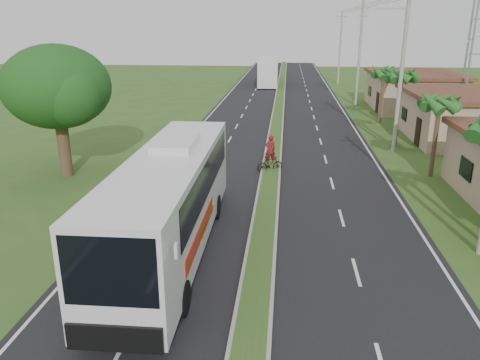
{
  "coord_description": "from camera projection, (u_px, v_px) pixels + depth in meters",
  "views": [
    {
      "loc": [
        0.8,
        -15.26,
        8.44
      ],
      "look_at": [
        -1.18,
        4.72,
        1.8
      ],
      "focal_mm": 35.0,
      "sensor_mm": 36.0,
      "label": 1
    }
  ],
  "objects": [
    {
      "name": "utility_pole_d",
      "position": [
        340.0,
        47.0,
        69.44
      ],
      "size": [
        1.6,
        0.28,
        10.5
      ],
      "color": "gray",
      "rests_on": "ground"
    },
    {
      "name": "road_asphalt",
      "position": [
        275.0,
        141.0,
        36.04
      ],
      "size": [
        14.0,
        160.0,
        0.02
      ],
      "primitive_type": "cube",
      "color": "black",
      "rests_on": "ground"
    },
    {
      "name": "utility_pole_b",
      "position": [
        402.0,
        60.0,
        31.39
      ],
      "size": [
        3.2,
        0.28,
        12.0
      ],
      "color": "gray",
      "rests_on": "ground"
    },
    {
      "name": "shade_tree",
      "position": [
        55.0,
        90.0,
        26.17
      ],
      "size": [
        6.3,
        6.0,
        7.54
      ],
      "color": "#473321",
      "rests_on": "ground"
    },
    {
      "name": "palm_verge_b",
      "position": [
        440.0,
        102.0,
        26.23
      ],
      "size": [
        2.4,
        2.4,
        5.05
      ],
      "color": "#473321",
      "rests_on": "ground"
    },
    {
      "name": "shop_far",
      "position": [
        412.0,
        91.0,
        49.24
      ],
      "size": [
        8.6,
        11.6,
        3.82
      ],
      "color": "tan",
      "rests_on": "ground"
    },
    {
      "name": "shop_mid",
      "position": [
        458.0,
        115.0,
        36.03
      ],
      "size": [
        7.6,
        10.6,
        3.67
      ],
      "color": "tan",
      "rests_on": "ground"
    },
    {
      "name": "motorcyclist",
      "position": [
        270.0,
        159.0,
        28.08
      ],
      "size": [
        1.67,
        1.02,
        2.28
      ],
      "rotation": [
        0.0,
        0.0,
        0.38
      ],
      "color": "black",
      "rests_on": "ground"
    },
    {
      "name": "palm_verge_c",
      "position": [
        402.0,
        76.0,
        32.66
      ],
      "size": [
        2.4,
        2.4,
        5.85
      ],
      "color": "#473321",
      "rests_on": "ground"
    },
    {
      "name": "coach_bus_far",
      "position": [
        268.0,
        70.0,
        69.83
      ],
      "size": [
        3.14,
        12.75,
        3.69
      ],
      "rotation": [
        0.0,
        0.0,
        0.03
      ],
      "color": "silver",
      "rests_on": "ground"
    },
    {
      "name": "lane_edge_left",
      "position": [
        189.0,
        139.0,
        36.67
      ],
      "size": [
        0.12,
        160.0,
        0.01
      ],
      "primitive_type": "cube",
      "color": "silver",
      "rests_on": "ground"
    },
    {
      "name": "utility_pole_c",
      "position": [
        359.0,
        53.0,
        50.47
      ],
      "size": [
        1.6,
        0.28,
        11.0
      ],
      "color": "gray",
      "rests_on": "ground"
    },
    {
      "name": "lane_edge_right",
      "position": [
        363.0,
        143.0,
        35.41
      ],
      "size": [
        0.12,
        160.0,
        0.01
      ],
      "primitive_type": "cube",
      "color": "silver",
      "rests_on": "ground"
    },
    {
      "name": "ground",
      "position": [
        259.0,
        268.0,
        17.15
      ],
      "size": [
        180.0,
        180.0,
        0.0
      ],
      "primitive_type": "plane",
      "color": "#2B551F",
      "rests_on": "ground"
    },
    {
      "name": "median_strip",
      "position": [
        275.0,
        139.0,
        36.01
      ],
      "size": [
        1.2,
        160.0,
        0.18
      ],
      "color": "gray",
      "rests_on": "ground"
    },
    {
      "name": "coach_bus_main",
      "position": [
        171.0,
        196.0,
        17.69
      ],
      "size": [
        2.91,
        13.03,
        4.2
      ],
      "rotation": [
        0.0,
        0.0,
        0.01
      ],
      "color": "silver",
      "rests_on": "ground"
    },
    {
      "name": "palm_verge_d",
      "position": [
        384.0,
        72.0,
        41.3
      ],
      "size": [
        2.4,
        2.4,
        5.25
      ],
      "color": "#473321",
      "rests_on": "ground"
    }
  ]
}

